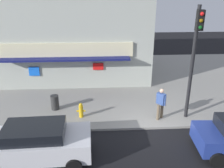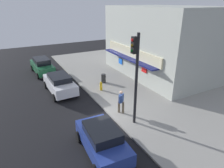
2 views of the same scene
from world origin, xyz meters
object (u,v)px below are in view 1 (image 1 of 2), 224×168
parked_car_white (36,142)px  pedestrian (161,102)px  traffic_light (195,50)px  trash_can (55,102)px  fire_hydrant (81,110)px

parked_car_white → pedestrian: bearing=26.1°
traffic_light → parked_car_white: (-7.32, -2.91, -2.99)m
trash_can → parked_car_white: bearing=-90.9°
parked_car_white → fire_hydrant: bearing=63.6°
fire_hydrant → parked_car_white: 3.67m
fire_hydrant → pedestrian: pedestrian is taller
fire_hydrant → parked_car_white: bearing=-116.4°
traffic_light → trash_can: bearing=169.3°
trash_can → parked_car_white: parked_car_white is taller
trash_can → pedestrian: pedestrian is taller
pedestrian → trash_can: bearing=166.2°
fire_hydrant → parked_car_white: size_ratio=0.18×
trash_can → parked_car_white: size_ratio=0.19×
fire_hydrant → trash_can: (-1.55, 1.00, 0.03)m
trash_can → parked_car_white: 4.29m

